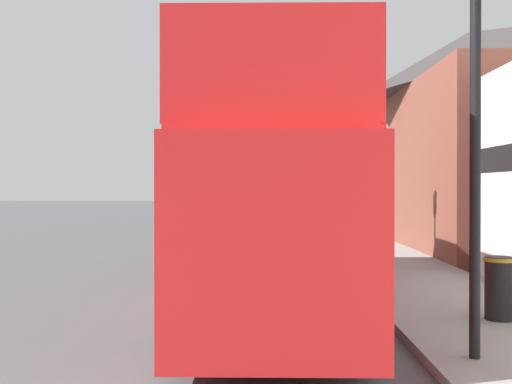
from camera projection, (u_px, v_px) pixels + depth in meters
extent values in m
plane|color=#4C4C4F|center=(202.00, 241.00, 24.43)|extent=(144.00, 144.00, 0.00)
cube|color=gray|center=(362.00, 247.00, 21.33)|extent=(2.99, 108.00, 0.14)
cube|color=brown|center=(468.00, 170.00, 23.35)|extent=(6.00, 16.01, 5.78)
pyramid|color=#383333|center=(469.00, 64.00, 23.32)|extent=(6.00, 16.01, 2.48)
cube|color=red|center=(270.00, 222.00, 11.35)|extent=(2.45, 10.74, 2.50)
cube|color=white|center=(270.00, 217.00, 10.81)|extent=(2.45, 5.91, 0.45)
cube|color=black|center=(270.00, 183.00, 11.34)|extent=(2.47, 9.88, 0.70)
cube|color=red|center=(270.00, 154.00, 11.34)|extent=(2.44, 9.88, 0.10)
cube|color=red|center=(208.00, 117.00, 11.35)|extent=(0.11, 9.87, 1.29)
cube|color=red|center=(332.00, 117.00, 11.31)|extent=(0.11, 9.87, 1.29)
cube|color=red|center=(272.00, 64.00, 6.43)|extent=(2.41, 0.08, 1.29)
cube|color=red|center=(269.00, 136.00, 15.51)|extent=(2.41, 1.51, 1.29)
cylinder|color=black|center=(225.00, 256.00, 14.70)|extent=(0.28, 1.03, 1.03)
cylinder|color=black|center=(313.00, 256.00, 14.66)|extent=(0.28, 1.03, 1.03)
cylinder|color=black|center=(192.00, 309.00, 8.26)|extent=(0.28, 1.03, 1.03)
cylinder|color=black|center=(349.00, 309.00, 8.22)|extent=(0.28, 1.03, 1.03)
cube|color=maroon|center=(289.00, 236.00, 20.65)|extent=(1.89, 4.46, 0.69)
cube|color=black|center=(289.00, 218.00, 20.52)|extent=(1.60, 2.16, 0.55)
cylinder|color=black|center=(267.00, 238.00, 22.06)|extent=(0.22, 0.64, 0.63)
cylinder|color=black|center=(311.00, 239.00, 21.98)|extent=(0.22, 0.64, 0.63)
cylinder|color=black|center=(265.00, 245.00, 19.33)|extent=(0.22, 0.64, 0.63)
cylinder|color=black|center=(314.00, 246.00, 19.25)|extent=(0.22, 0.64, 0.63)
cylinder|color=black|center=(475.00, 174.00, 7.17)|extent=(0.13, 0.13, 4.42)
cylinder|color=black|center=(351.00, 194.00, 16.59)|extent=(0.13, 0.13, 3.74)
cylinder|color=silver|center=(351.00, 119.00, 16.57)|extent=(0.32, 0.32, 0.45)
cone|color=black|center=(351.00, 107.00, 16.57)|extent=(0.35, 0.35, 0.22)
cylinder|color=black|center=(499.00, 288.00, 9.28)|extent=(0.44, 0.44, 0.98)
cylinder|color=#B28E1E|center=(500.00, 259.00, 9.27)|extent=(0.48, 0.48, 0.06)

